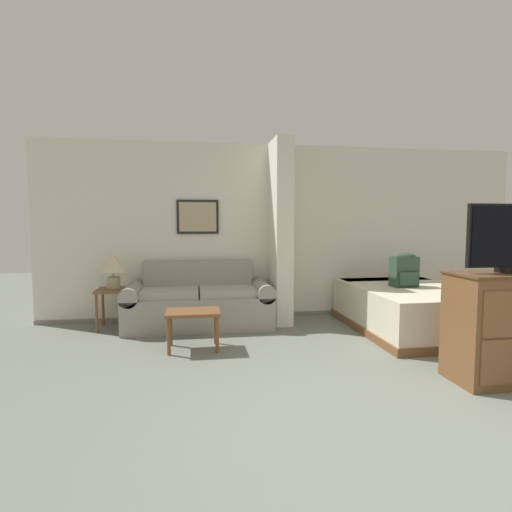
# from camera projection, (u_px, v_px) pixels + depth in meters

# --- Properties ---
(ground_plane) EXTENTS (20.00, 20.00, 0.00)m
(ground_plane) POSITION_uv_depth(u_px,v_px,m) (413.00, 437.00, 2.65)
(ground_plane) COLOR slate
(wall_back) EXTENTS (7.33, 0.16, 2.60)m
(wall_back) POSITION_uv_depth(u_px,v_px,m) (287.00, 232.00, 6.13)
(wall_back) COLOR silver
(wall_back) RESTS_ON ground_plane
(wall_partition_pillar) EXTENTS (0.24, 0.67, 2.60)m
(wall_partition_pillar) POSITION_uv_depth(u_px,v_px,m) (280.00, 232.00, 5.71)
(wall_partition_pillar) COLOR silver
(wall_partition_pillar) RESTS_ON ground_plane
(couch) EXTENTS (2.01, 0.84, 0.88)m
(couch) POSITION_uv_depth(u_px,v_px,m) (199.00, 303.00, 5.52)
(couch) COLOR gray
(couch) RESTS_ON ground_plane
(coffee_table) EXTENTS (0.60, 0.43, 0.44)m
(coffee_table) POSITION_uv_depth(u_px,v_px,m) (193.00, 316.00, 4.50)
(coffee_table) COLOR brown
(coffee_table) RESTS_ON ground_plane
(side_table) EXTENTS (0.43, 0.43, 0.55)m
(side_table) POSITION_uv_depth(u_px,v_px,m) (114.00, 296.00, 5.37)
(side_table) COLOR brown
(side_table) RESTS_ON ground_plane
(table_lamp) EXTENTS (0.34, 0.34, 0.46)m
(table_lamp) POSITION_uv_depth(u_px,v_px,m) (113.00, 266.00, 5.33)
(table_lamp) COLOR tan
(table_lamp) RESTS_ON side_table
(tv_dresser) EXTENTS (1.07, 0.51, 0.98)m
(tv_dresser) POSITION_uv_depth(u_px,v_px,m) (510.00, 327.00, 3.58)
(tv_dresser) COLOR brown
(tv_dresser) RESTS_ON ground_plane
(bed) EXTENTS (1.50, 2.05, 0.58)m
(bed) POSITION_uv_depth(u_px,v_px,m) (411.00, 308.00, 5.32)
(bed) COLOR brown
(bed) RESTS_ON ground_plane
(backpack) EXTENTS (0.32, 0.24, 0.45)m
(backpack) POSITION_uv_depth(u_px,v_px,m) (404.00, 269.00, 5.30)
(backpack) COLOR #2D4733
(backpack) RESTS_ON bed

